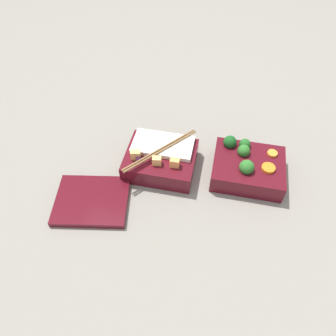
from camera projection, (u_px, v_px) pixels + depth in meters
The scene contains 4 objects.
ground_plane at pixel (208, 167), 0.88m from camera, with size 3.00×3.00×0.00m, color gray.
bento_tray_vegetable at pixel (247, 167), 0.84m from camera, with size 0.18×0.15×0.08m.
bento_tray_rice at pixel (161, 159), 0.86m from camera, with size 0.18×0.18×0.08m.
bento_lid at pixel (92, 201), 0.80m from camera, with size 0.17×0.14×0.02m, color #510F19.
Camera 1 is at (-0.01, 0.58, 0.67)m, focal length 35.00 mm.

